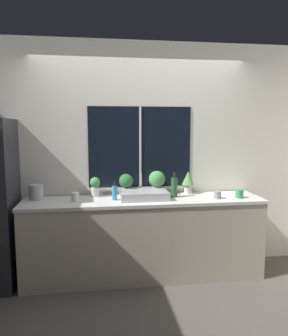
% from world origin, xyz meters
% --- Properties ---
extents(ground_plane, '(14.00, 14.00, 0.00)m').
position_xyz_m(ground_plane, '(0.00, 0.00, 0.00)').
color(ground_plane, '#4C4742').
extents(wall_back, '(8.00, 0.09, 2.70)m').
position_xyz_m(wall_back, '(0.00, 0.63, 1.35)').
color(wall_back, silver).
rests_on(wall_back, ground_plane).
extents(wall_right, '(0.06, 7.00, 2.70)m').
position_xyz_m(wall_right, '(2.39, 1.50, 1.35)').
color(wall_right, silver).
rests_on(wall_right, ground_plane).
extents(counter, '(2.68, 0.59, 0.91)m').
position_xyz_m(counter, '(0.00, 0.28, 0.45)').
color(counter, '#B2A893').
rests_on(counter, ground_plane).
extents(sink, '(0.53, 0.43, 0.26)m').
position_xyz_m(sink, '(0.00, 0.31, 0.95)').
color(sink, '#ADADB2').
rests_on(sink, counter).
extents(potted_plant_far_left, '(0.12, 0.12, 0.23)m').
position_xyz_m(potted_plant_far_left, '(-0.54, 0.49, 1.03)').
color(potted_plant_far_left, silver).
rests_on(potted_plant_far_left, counter).
extents(potted_plant_center_left, '(0.16, 0.16, 0.26)m').
position_xyz_m(potted_plant_center_left, '(-0.18, 0.49, 1.06)').
color(potted_plant_center_left, silver).
rests_on(potted_plant_center_left, counter).
extents(potted_plant_center_right, '(0.19, 0.19, 0.29)m').
position_xyz_m(potted_plant_center_right, '(0.19, 0.49, 1.07)').
color(potted_plant_center_right, silver).
rests_on(potted_plant_center_right, counter).
extents(potted_plant_far_right, '(0.15, 0.15, 0.27)m').
position_xyz_m(potted_plant_far_right, '(0.57, 0.49, 1.07)').
color(potted_plant_far_right, silver).
rests_on(potted_plant_far_right, counter).
extents(soap_bottle, '(0.06, 0.06, 0.20)m').
position_xyz_m(soap_bottle, '(-0.33, 0.27, 0.99)').
color(soap_bottle, teal).
rests_on(soap_bottle, counter).
extents(bottle_tall, '(0.07, 0.07, 0.29)m').
position_xyz_m(bottle_tall, '(0.36, 0.33, 1.03)').
color(bottle_tall, '#235128').
rests_on(bottle_tall, counter).
extents(mug_green, '(0.09, 0.09, 0.09)m').
position_xyz_m(mug_green, '(1.08, 0.19, 0.95)').
color(mug_green, '#38844C').
rests_on(mug_green, counter).
extents(mug_grey, '(0.08, 0.08, 0.08)m').
position_xyz_m(mug_grey, '(0.82, 0.18, 0.95)').
color(mug_grey, gray).
rests_on(mug_grey, counter).
extents(mug_white, '(0.08, 0.08, 0.10)m').
position_xyz_m(mug_white, '(-0.75, 0.27, 0.95)').
color(mug_white, white).
rests_on(mug_white, counter).
extents(kettle, '(0.15, 0.15, 0.18)m').
position_xyz_m(kettle, '(-1.19, 0.43, 0.99)').
color(kettle, '#B2B2B7').
rests_on(kettle, counter).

